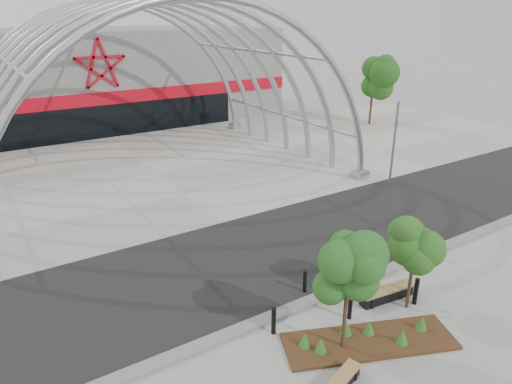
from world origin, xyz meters
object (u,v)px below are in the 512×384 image
object	(u,v)px
bench_1	(387,294)
street_tree_1	(415,245)
street_tree_0	(348,275)
signal_pole	(394,143)
bollard_2	(350,307)

from	to	relation	value
bench_1	street_tree_1	bearing A→B (deg)	-69.85
street_tree_0	street_tree_1	bearing A→B (deg)	6.11
signal_pole	bollard_2	xyz separation A→B (m)	(-10.46, -7.79, -2.12)
street_tree_1	bench_1	world-z (taller)	street_tree_1
street_tree_0	bench_1	world-z (taller)	street_tree_0
signal_pole	bench_1	world-z (taller)	signal_pole
signal_pole	street_tree_1	bearing A→B (deg)	-134.98
bench_1	bollard_2	size ratio (longest dim) A/B	2.39
street_tree_1	bollard_2	size ratio (longest dim) A/B	3.70
signal_pole	street_tree_1	world-z (taller)	signal_pole
street_tree_1	bollard_2	bearing A→B (deg)	163.85
street_tree_0	street_tree_1	distance (m)	3.29
bollard_2	street_tree_1	bearing A→B (deg)	-16.15
street_tree_0	street_tree_1	size ratio (longest dim) A/B	1.07
signal_pole	street_tree_0	bearing A→B (deg)	-143.12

